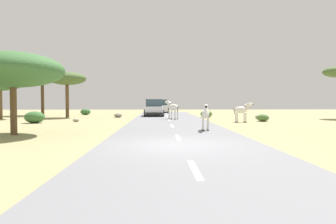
# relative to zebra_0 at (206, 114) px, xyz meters

# --- Properties ---
(ground_plane) EXTENTS (90.00, 90.00, 0.00)m
(ground_plane) POSITION_rel_zebra_0_xyz_m (-1.89, -5.21, -0.92)
(ground_plane) COLOR #998E60
(road) EXTENTS (6.00, 64.00, 0.05)m
(road) POSITION_rel_zebra_0_xyz_m (-1.66, -5.21, -0.90)
(road) COLOR slate
(road) RESTS_ON ground_plane
(lane_markings) EXTENTS (0.16, 56.00, 0.01)m
(lane_markings) POSITION_rel_zebra_0_xyz_m (-1.66, -6.21, -0.87)
(lane_markings) COLOR silver
(lane_markings) RESTS_ON road
(zebra_0) EXTENTS (0.52, 1.55, 1.46)m
(zebra_0) POSITION_rel_zebra_0_xyz_m (0.00, 0.00, 0.00)
(zebra_0) COLOR silver
(zebra_0) RESTS_ON road
(zebra_1) EXTENTS (1.31, 1.49, 1.66)m
(zebra_1) POSITION_rel_zebra_0_xyz_m (-1.31, 9.98, 0.12)
(zebra_1) COLOR silver
(zebra_1) RESTS_ON road
(zebra_2) EXTENTS (1.63, 0.63, 1.55)m
(zebra_2) POSITION_rel_zebra_0_xyz_m (3.76, 6.52, 0.00)
(zebra_2) COLOR silver
(zebra_2) RESTS_ON ground_plane
(car_0) EXTENTS (2.09, 4.38, 1.74)m
(car_0) POSITION_rel_zebra_0_xyz_m (-3.01, 15.55, -0.07)
(car_0) COLOR silver
(car_0) RESTS_ON road
(car_1) EXTENTS (2.12, 4.39, 1.74)m
(car_1) POSITION_rel_zebra_0_xyz_m (-2.17, 24.42, -0.07)
(car_1) COLOR white
(car_1) RESTS_ON road
(tree_0) EXTENTS (3.84, 3.84, 3.86)m
(tree_0) POSITION_rel_zebra_0_xyz_m (-16.47, 11.11, 2.24)
(tree_0) COLOR brown
(tree_0) RESTS_ON ground_plane
(tree_1) EXTENTS (3.64, 3.64, 4.43)m
(tree_1) POSITION_rel_zebra_0_xyz_m (-11.39, 13.65, 2.83)
(tree_1) COLOR brown
(tree_1) RESTS_ON ground_plane
(tree_3) EXTENTS (4.67, 4.67, 5.47)m
(tree_3) POSITION_rel_zebra_0_xyz_m (-15.58, 18.44, 3.70)
(tree_3) COLOR #4C3823
(tree_3) RESTS_ON ground_plane
(tree_4) EXTENTS (4.72, 4.72, 3.90)m
(tree_4) POSITION_rel_zebra_0_xyz_m (-9.37, -1.50, 2.14)
(tree_4) COLOR brown
(tree_4) RESTS_ON ground_plane
(bush_0) EXTENTS (1.15, 1.04, 0.69)m
(bush_0) POSITION_rel_zebra_0_xyz_m (2.12, 13.21, -0.58)
(bush_0) COLOR #4C7038
(bush_0) RESTS_ON ground_plane
(bush_1) EXTENTS (0.96, 0.86, 0.58)m
(bush_1) POSITION_rel_zebra_0_xyz_m (5.67, 7.45, -0.63)
(bush_1) COLOR #4C7038
(bush_1) RESTS_ON ground_plane
(bush_2) EXTENTS (1.15, 1.04, 0.69)m
(bush_2) POSITION_rel_zebra_0_xyz_m (-10.98, 19.23, -0.58)
(bush_2) COLOR #386633
(bush_2) RESTS_ON ground_plane
(bush_3) EXTENTS (1.43, 1.28, 0.86)m
(bush_3) POSITION_rel_zebra_0_xyz_m (-11.53, 6.23, -0.49)
(bush_3) COLOR #386633
(bush_3) RESTS_ON ground_plane
(rock_0) EXTENTS (0.77, 0.83, 0.40)m
(rock_0) POSITION_rel_zebra_0_xyz_m (-6.49, 13.65, -0.72)
(rock_0) COLOR gray
(rock_0) RESTS_ON ground_plane
(rock_1) EXTENTS (0.49, 0.44, 0.26)m
(rock_1) POSITION_rel_zebra_0_xyz_m (-8.89, 7.52, -0.79)
(rock_1) COLOR gray
(rock_1) RESTS_ON ground_plane
(rock_2) EXTENTS (0.48, 0.48, 0.34)m
(rock_2) POSITION_rel_zebra_0_xyz_m (6.44, 10.95, -0.75)
(rock_2) COLOR gray
(rock_2) RESTS_ON ground_plane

